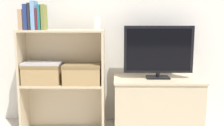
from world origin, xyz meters
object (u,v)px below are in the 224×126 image
object	(u,v)px
book_tan	(22,20)
book_maroon	(38,19)
book_teal	(41,17)
laptop	(42,63)
book_charcoal	(31,17)
tv_stand	(157,103)
book_navy	(27,17)
tv	(158,51)
storage_basket_left	(43,73)
book_skyblue	(34,16)
book_olive	(44,17)
baby_monitor	(97,23)
storage_basket_right	(82,73)

from	to	relation	value
book_tan	book_maroon	xyz separation A→B (m)	(0.14, 0.00, 0.00)
book_teal	laptop	size ratio (longest dim) A/B	0.63
book_charcoal	book_maroon	bearing A→B (deg)	0.00
tv_stand	book_navy	world-z (taller)	book_navy
tv	storage_basket_left	size ratio (longest dim) A/B	1.88
book_navy	book_skyblue	bearing A→B (deg)	0.00
tv_stand	book_olive	bearing A→B (deg)	-174.10
storage_basket_left	book_tan	bearing A→B (deg)	-173.81
book_charcoal	book_teal	distance (m)	0.09
tv_stand	baby_monitor	size ratio (longest dim) A/B	5.94
book_tan	book_teal	bearing A→B (deg)	0.00
book_charcoal	book_teal	xyz separation A→B (m)	(0.09, 0.00, -0.01)
book_maroon	baby_monitor	world-z (taller)	book_maroon
book_tan	tv_stand	bearing A→B (deg)	4.98
book_skyblue	baby_monitor	world-z (taller)	book_skyblue
book_maroon	laptop	size ratio (longest dim) A/B	0.54
book_skyblue	book_olive	world-z (taller)	book_skyblue
book_charcoal	storage_basket_right	world-z (taller)	book_charcoal
book_charcoal	laptop	xyz separation A→B (m)	(0.08, 0.02, -0.42)
book_olive	storage_basket_right	world-z (taller)	book_olive
tv_stand	laptop	xyz separation A→B (m)	(-1.09, -0.09, 0.41)
book_tan	storage_basket_right	xyz separation A→B (m)	(0.53, 0.02, -0.49)
book_olive	baby_monitor	xyz separation A→B (m)	(0.48, 0.03, -0.05)
storage_basket_left	book_olive	bearing A→B (deg)	-23.53
book_charcoal	storage_basket_right	size ratio (longest dim) A/B	0.68
tv	storage_basket_right	distance (m)	0.75
book_skyblue	storage_basket_left	world-z (taller)	book_skyblue
tv_stand	book_olive	distance (m)	1.34
book_navy	baby_monitor	world-z (taller)	book_navy
book_charcoal	book_olive	xyz separation A→B (m)	(0.12, 0.00, -0.01)
book_olive	laptop	size ratio (longest dim) A/B	0.63
tv_stand	book_skyblue	xyz separation A→B (m)	(-1.13, -0.11, 0.84)
book_teal	book_skyblue	bearing A→B (deg)	180.00
book_tan	book_olive	size ratio (longest dim) A/B	0.81
tv_stand	book_teal	world-z (taller)	book_teal
book_teal	baby_monitor	distance (m)	0.51
book_navy	storage_basket_right	xyz separation A→B (m)	(0.48, 0.02, -0.51)
book_tan	book_skyblue	xyz separation A→B (m)	(0.11, 0.00, 0.04)
book_skyblue	laptop	xyz separation A→B (m)	(0.05, 0.02, -0.43)
tv	baby_monitor	distance (m)	0.63
book_navy	book_olive	xyz separation A→B (m)	(0.15, 0.00, -0.00)
tv_stand	storage_basket_left	distance (m)	1.14
book_charcoal	book_olive	bearing A→B (deg)	0.00
book_teal	book_navy	bearing A→B (deg)	180.00
book_tan	book_charcoal	world-z (taller)	book_charcoal
tv_stand	book_charcoal	bearing A→B (deg)	-174.69
storage_basket_left	laptop	xyz separation A→B (m)	(0.00, 0.00, 0.09)
book_skyblue	baby_monitor	bearing A→B (deg)	3.26
storage_basket_left	laptop	bearing A→B (deg)	0.00
book_skyblue	storage_basket_right	bearing A→B (deg)	2.34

